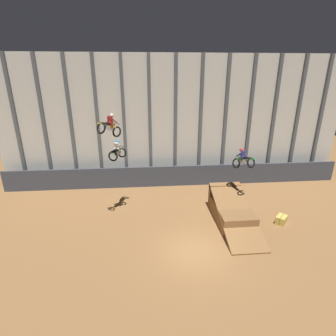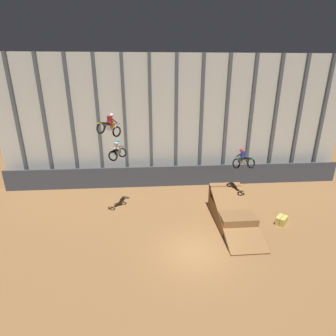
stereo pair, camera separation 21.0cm
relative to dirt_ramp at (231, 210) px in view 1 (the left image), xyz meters
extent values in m
plane|color=olive|center=(-3.25, -3.51, -0.72)|extent=(60.00, 60.00, 0.00)
cube|color=beige|center=(-3.25, 7.68, 5.18)|extent=(32.00, 0.12, 11.79)
cube|color=#4C5156|center=(-17.28, 7.48, 5.18)|extent=(0.28, 0.28, 11.79)
cube|color=#4C5156|center=(-14.94, 7.48, 5.18)|extent=(0.28, 0.28, 11.79)
cube|color=#4C5156|center=(-12.60, 7.48, 5.18)|extent=(0.28, 0.28, 11.79)
cube|color=#4C5156|center=(-10.26, 7.48, 5.18)|extent=(0.28, 0.28, 11.79)
cube|color=#4C5156|center=(-7.93, 7.48, 5.18)|extent=(0.28, 0.28, 11.79)
cube|color=#4C5156|center=(-5.59, 7.48, 5.18)|extent=(0.28, 0.28, 11.79)
cube|color=#4C5156|center=(-3.25, 7.48, 5.18)|extent=(0.28, 0.28, 11.79)
cube|color=#4C5156|center=(-0.91, 7.48, 5.18)|extent=(0.28, 0.28, 11.79)
cube|color=#4C5156|center=(1.43, 7.48, 5.18)|extent=(0.28, 0.28, 11.79)
cube|color=#4C5156|center=(3.77, 7.48, 5.18)|extent=(0.28, 0.28, 11.79)
cube|color=#4C5156|center=(6.11, 7.48, 5.18)|extent=(0.28, 0.28, 11.79)
cube|color=#4C5156|center=(8.44, 7.48, 5.18)|extent=(0.28, 0.28, 11.79)
cube|color=#4C5156|center=(10.78, 7.48, 5.18)|extent=(0.28, 0.28, 11.79)
cube|color=#383D47|center=(-3.25, 6.46, 0.26)|extent=(31.36, 0.20, 1.95)
cube|color=brown|center=(0.00, -0.10, -0.12)|extent=(2.36, 4.27, 1.19)
cube|color=brown|center=(0.00, 1.79, 0.27)|extent=(2.41, 0.50, 1.99)
cube|color=olive|center=(0.00, -1.01, 0.27)|extent=(2.41, 6.17, 2.18)
torus|color=black|center=(-7.92, 0.83, 5.78)|extent=(0.78, 0.72, 0.73)
torus|color=black|center=(-8.75, -0.21, 6.23)|extent=(0.78, 0.72, 0.73)
cube|color=#B7B7BC|center=(-8.34, 0.30, 6.13)|extent=(0.50, 0.57, 0.43)
cube|color=yellow|center=(-8.20, 0.48, 6.27)|extent=(0.46, 0.51, 0.37)
cube|color=black|center=(-8.43, 0.19, 6.42)|extent=(0.48, 0.54, 0.29)
cube|color=yellow|center=(-8.76, -0.22, 6.51)|extent=(0.33, 0.37, 0.17)
cylinder|color=#B7B7BC|center=(-7.98, 0.76, 6.06)|extent=(0.29, 0.35, 0.45)
cylinder|color=black|center=(-7.96, 0.79, 6.31)|extent=(0.63, 0.26, 0.04)
cube|color=maroon|center=(-8.26, 0.41, 6.62)|extent=(0.34, 0.32, 0.50)
sphere|color=silver|center=(-8.14, 0.56, 6.89)|extent=(0.41, 0.42, 0.33)
cylinder|color=maroon|center=(-8.37, 0.46, 6.35)|extent=(0.30, 0.33, 0.40)
cylinder|color=maroon|center=(-8.18, 0.31, 6.35)|extent=(0.30, 0.33, 0.40)
cylinder|color=maroon|center=(-8.24, 0.69, 6.56)|extent=(0.35, 0.41, 0.39)
cylinder|color=maroon|center=(-7.99, 0.49, 6.56)|extent=(0.35, 0.41, 0.39)
torus|color=black|center=(-7.83, 2.57, 3.82)|extent=(0.75, 0.44, 0.74)
torus|color=black|center=(-8.34, 1.27, 3.97)|extent=(0.75, 0.44, 0.74)
cube|color=#B7B7BC|center=(-8.10, 1.88, 4.02)|extent=(0.37, 0.57, 0.33)
cube|color=green|center=(-8.03, 2.06, 4.20)|extent=(0.36, 0.50, 0.28)
cube|color=black|center=(-8.18, 1.69, 4.26)|extent=(0.36, 0.59, 0.18)
cube|color=green|center=(-8.37, 1.20, 4.23)|extent=(0.26, 0.39, 0.10)
cylinder|color=#B7B7BC|center=(-7.89, 2.42, 4.08)|extent=(0.16, 0.31, 0.51)
cylinder|color=black|center=(-7.90, 2.41, 4.32)|extent=(0.65, 0.21, 0.04)
cube|color=silver|center=(-8.09, 1.90, 4.52)|extent=(0.36, 0.36, 0.53)
sphere|color=#2393CC|center=(-8.05, 2.03, 4.83)|extent=(0.35, 0.36, 0.29)
cylinder|color=silver|center=(-8.19, 1.98, 4.25)|extent=(0.24, 0.40, 0.36)
cylinder|color=silver|center=(-7.97, 1.89, 4.25)|extent=(0.24, 0.40, 0.36)
cylinder|color=silver|center=(-8.15, 2.19, 4.51)|extent=(0.26, 0.50, 0.30)
cylinder|color=silver|center=(-7.86, 2.07, 4.51)|extent=(0.26, 0.50, 0.30)
torus|color=black|center=(0.45, 1.03, 3.26)|extent=(0.80, 0.61, 0.73)
torus|color=black|center=(1.04, -0.17, 3.68)|extent=(0.80, 0.61, 0.73)
cube|color=#B7B7BC|center=(0.75, 0.42, 3.60)|extent=(0.42, 0.60, 0.43)
cube|color=green|center=(0.65, 0.62, 3.74)|extent=(0.40, 0.53, 0.36)
cube|color=black|center=(0.82, 0.28, 3.88)|extent=(0.39, 0.58, 0.28)
cube|color=green|center=(1.04, -0.19, 3.96)|extent=(0.28, 0.39, 0.17)
cylinder|color=#B7B7BC|center=(0.50, 0.94, 3.54)|extent=(0.22, 0.38, 0.46)
cylinder|color=black|center=(0.48, 0.97, 3.78)|extent=(0.50, 0.48, 0.04)
cube|color=navy|center=(0.70, 0.53, 4.09)|extent=(0.33, 0.29, 0.50)
sphere|color=red|center=(0.61, 0.70, 4.36)|extent=(0.38, 0.41, 0.33)
cylinder|color=navy|center=(0.60, 0.46, 3.82)|extent=(0.25, 0.36, 0.40)
cylinder|color=navy|center=(0.81, 0.56, 3.82)|extent=(0.25, 0.36, 0.40)
cylinder|color=navy|center=(0.45, 0.67, 4.03)|extent=(0.27, 0.45, 0.38)
cylinder|color=navy|center=(0.74, 0.81, 4.03)|extent=(0.27, 0.45, 0.38)
cube|color=#CCB751|center=(3.46, -0.88, -0.44)|extent=(1.06, 1.06, 0.56)
cube|color=#996623|center=(3.46, -0.88, -0.44)|extent=(0.67, 0.67, 0.57)
camera|label=1|loc=(-6.07, -16.42, 9.40)|focal=28.00mm
camera|label=2|loc=(-5.87, -16.43, 9.40)|focal=28.00mm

